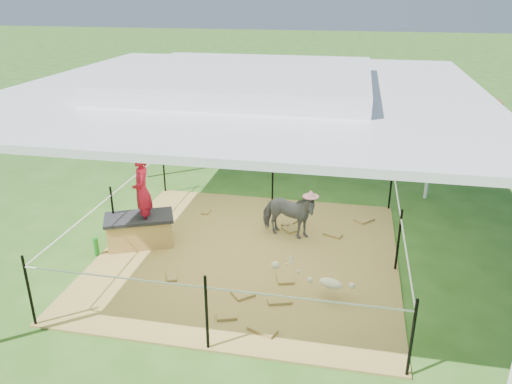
% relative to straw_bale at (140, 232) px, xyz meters
% --- Properties ---
extents(ground, '(90.00, 90.00, 0.00)m').
position_rel_straw_bale_xyz_m(ground, '(1.80, 0.02, -0.26)').
color(ground, '#2D5919').
rests_on(ground, ground).
extents(hay_patch, '(4.60, 4.60, 0.03)m').
position_rel_straw_bale_xyz_m(hay_patch, '(1.80, 0.02, -0.24)').
color(hay_patch, brown).
rests_on(hay_patch, ground).
extents(canopy_tent, '(6.30, 6.30, 2.90)m').
position_rel_straw_bale_xyz_m(canopy_tent, '(1.80, 0.02, 2.44)').
color(canopy_tent, silver).
rests_on(canopy_tent, ground).
extents(rope_fence, '(4.54, 4.54, 1.00)m').
position_rel_straw_bale_xyz_m(rope_fence, '(1.80, 0.02, 0.39)').
color(rope_fence, black).
rests_on(rope_fence, ground).
extents(straw_bale, '(1.13, 0.87, 0.45)m').
position_rel_straw_bale_xyz_m(straw_bale, '(0.00, 0.00, 0.00)').
color(straw_bale, '#A57C3C').
rests_on(straw_bale, hay_patch).
extents(dark_cloth, '(1.22, 0.95, 0.06)m').
position_rel_straw_bale_xyz_m(dark_cloth, '(0.00, -0.00, 0.25)').
color(dark_cloth, black).
rests_on(dark_cloth, straw_bale).
extents(woman, '(0.44, 0.52, 1.22)m').
position_rel_straw_bale_xyz_m(woman, '(0.10, -0.00, 0.83)').
color(woman, red).
rests_on(woman, straw_bale).
extents(green_bottle, '(0.10, 0.10, 0.28)m').
position_rel_straw_bale_xyz_m(green_bottle, '(-0.55, -0.45, -0.08)').
color(green_bottle, '#19731D').
rests_on(green_bottle, hay_patch).
extents(pony, '(1.04, 0.63, 0.82)m').
position_rel_straw_bale_xyz_m(pony, '(2.32, 0.74, 0.19)').
color(pony, '#48484D').
rests_on(pony, hay_patch).
extents(pink_hat, '(0.26, 0.26, 0.12)m').
position_rel_straw_bale_xyz_m(pink_hat, '(2.32, 0.74, 0.66)').
color(pink_hat, pink).
rests_on(pink_hat, pony).
extents(foal, '(1.01, 0.76, 0.50)m').
position_rel_straw_bale_xyz_m(foal, '(3.14, -0.92, 0.02)').
color(foal, '#C5B990').
rests_on(foal, hay_patch).
extents(trash_barrel, '(0.64, 0.64, 0.82)m').
position_rel_straw_bale_xyz_m(trash_barrel, '(5.82, 5.84, 0.15)').
color(trash_barrel, blue).
rests_on(trash_barrel, ground).
extents(picnic_table_near, '(2.39, 2.00, 0.86)m').
position_rel_straw_bale_xyz_m(picnic_table_near, '(3.12, 8.40, 0.17)').
color(picnic_table_near, '#52391C').
rests_on(picnic_table_near, ground).
extents(picnic_table_far, '(1.78, 1.33, 0.71)m').
position_rel_straw_bale_xyz_m(picnic_table_far, '(6.82, 9.67, 0.10)').
color(picnic_table_far, brown).
rests_on(picnic_table_far, ground).
extents(distant_person, '(0.56, 0.45, 1.08)m').
position_rel_straw_bale_xyz_m(distant_person, '(4.33, 8.01, 0.29)').
color(distant_person, teal).
rests_on(distant_person, ground).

